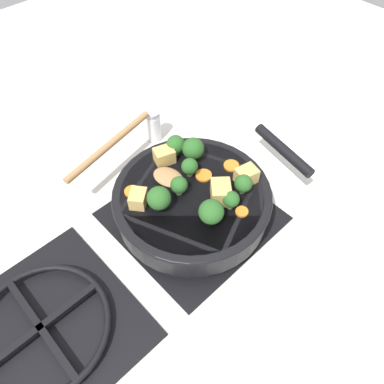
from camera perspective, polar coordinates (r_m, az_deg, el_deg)
ground_plane at (r=0.82m, az=-0.00°, el=-3.80°), size 2.40×2.40×0.00m
front_burner_grate at (r=0.81m, az=-0.00°, el=-3.31°), size 0.31×0.31×0.03m
rear_burner_grate at (r=0.74m, az=-21.87°, el=-18.86°), size 0.31×0.31×0.03m
skillet_pan at (r=0.77m, az=0.14°, el=-1.17°), size 0.32×0.43×0.06m
wooden_spoon at (r=0.81m, az=-9.08°, el=5.19°), size 0.23×0.26×0.02m
tofu_cube_center_large at (r=0.76m, az=8.28°, el=2.49°), size 0.04×0.05×0.03m
tofu_cube_near_handle at (r=0.73m, az=4.40°, el=-0.03°), size 0.06×0.06×0.04m
tofu_cube_east_chunk at (r=0.73m, az=-8.20°, el=-0.99°), size 0.05×0.05×0.03m
tofu_cube_west_chunk at (r=0.80m, az=-4.25°, el=5.55°), size 0.04×0.05×0.03m
broccoli_floret_near_spoon at (r=0.79m, az=0.18°, el=6.62°), size 0.05×0.05×0.05m
broccoli_floret_center_top at (r=0.68m, az=2.95°, el=-3.05°), size 0.05×0.05×0.05m
broccoli_floret_east_rim at (r=0.73m, az=-1.99°, el=1.05°), size 0.03×0.03×0.04m
broccoli_floret_west_rim at (r=0.70m, az=-5.06°, el=-0.96°), size 0.05×0.05×0.05m
broccoli_floret_north_edge at (r=0.80m, az=-2.50°, el=7.23°), size 0.04×0.04×0.05m
broccoli_floret_south_cluster at (r=0.74m, az=7.83°, el=1.27°), size 0.04×0.04×0.04m
broccoli_floret_mid_floret at (r=0.71m, az=5.98°, el=-1.14°), size 0.03×0.03×0.04m
broccoli_floret_small_inner at (r=0.76m, az=-0.36°, el=3.90°), size 0.03×0.03×0.04m
carrot_slice_orange_thin at (r=0.72m, az=7.60°, el=-2.98°), size 0.02×0.02×0.01m
carrot_slice_near_center at (r=0.80m, az=6.01°, el=4.01°), size 0.03×0.03×0.01m
carrot_slice_edge_slice at (r=0.77m, az=1.79°, el=2.54°), size 0.03×0.03×0.01m
carrot_slice_under_broccoli at (r=0.76m, az=-9.12°, el=0.07°), size 0.03×0.03×0.01m
salt_shaker at (r=0.96m, az=-5.84°, el=9.96°), size 0.04×0.04×0.09m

